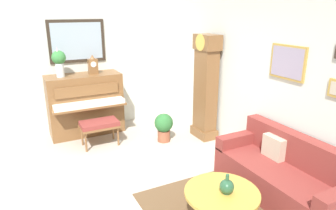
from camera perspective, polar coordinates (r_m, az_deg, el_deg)
The scene contains 12 objects.
ground_plane at distance 4.61m, azimuth -9.66°, elevation -15.56°, with size 6.40×6.00×0.10m, color #B2A899.
wall_left at distance 6.50m, azimuth -17.40°, elevation 7.58°, with size 0.13×4.90×2.80m.
wall_back at distance 5.18m, azimuth 15.73°, elevation 5.26°, with size 5.30×0.13×2.80m.
piano at distance 6.34m, azimuth -15.31°, elevation 0.16°, with size 0.87×1.44×1.23m.
piano_bench at distance 5.75m, azimuth -12.85°, elevation -3.72°, with size 0.42×0.70×0.48m.
grandfather_clock at distance 5.88m, azimuth 7.10°, elevation 2.80°, with size 0.52×0.34×2.03m.
couch at distance 4.49m, azimuth 20.97°, elevation -12.19°, with size 1.90×0.80×0.84m.
coffee_table at distance 3.72m, azimuth 10.14°, elevation -16.19°, with size 0.88×0.88×0.43m.
mantel_clock at distance 6.20m, azimuth -14.01°, elevation 7.29°, with size 0.13×0.18×0.38m.
flower_vase at distance 6.07m, azimuth -19.90°, elevation 7.92°, with size 0.26×0.26×0.58m.
green_jug at distance 3.64m, azimuth 11.04°, elevation -14.86°, with size 0.17×0.17×0.24m.
potted_plant at distance 5.81m, azimuth -0.81°, elevation -3.90°, with size 0.36×0.36×0.56m.
Camera 1 is at (3.72, -1.06, 2.46)m, focal length 32.26 mm.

